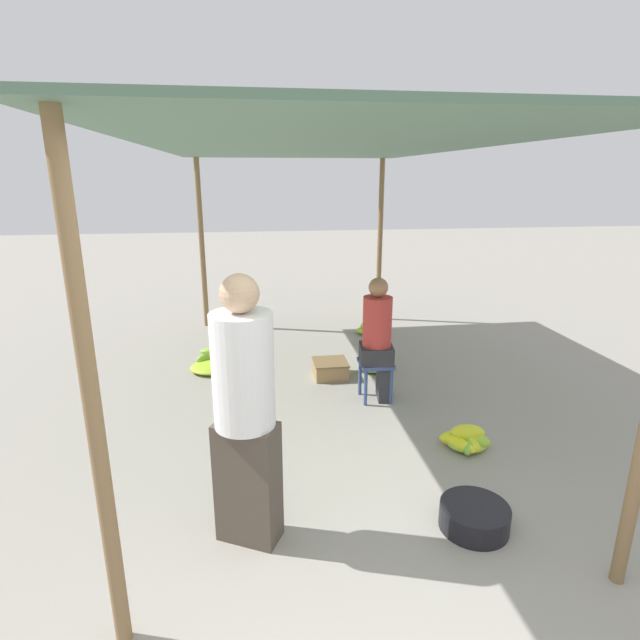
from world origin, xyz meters
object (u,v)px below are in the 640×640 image
at_px(basin_black, 474,517).
at_px(banana_pile_left_1, 240,333).
at_px(crate_near, 330,369).
at_px(banana_pile_right_0, 373,363).
at_px(banana_pile_right_2, 370,329).
at_px(banana_pile_left_0, 215,363).
at_px(vendor_foreground, 245,410).
at_px(vendor_seated, 378,338).
at_px(banana_pile_right_1, 466,440).
at_px(stool, 376,369).

relative_size(basin_black, banana_pile_left_1, 0.86).
bearing_deg(crate_near, banana_pile_right_0, 11.28).
bearing_deg(banana_pile_left_1, banana_pile_right_2, -0.69).
height_order(banana_pile_left_0, banana_pile_right_2, banana_pile_left_0).
height_order(banana_pile_left_0, crate_near, banana_pile_left_0).
xyz_separation_m(banana_pile_left_1, banana_pile_right_0, (1.62, -1.50, 0.01)).
distance_m(vendor_foreground, vendor_seated, 2.40).
xyz_separation_m(vendor_seated, banana_pile_left_0, (-1.77, 1.10, -0.61)).
xyz_separation_m(banana_pile_left_1, banana_pile_right_1, (2.00, -3.39, -0.02)).
xyz_separation_m(stool, vendor_seated, (0.02, 0.00, 0.35)).
bearing_deg(crate_near, banana_pile_right_1, -62.69).
xyz_separation_m(stool, banana_pile_right_2, (0.50, 2.26, -0.27)).
height_order(banana_pile_right_2, crate_near, banana_pile_right_2).
relative_size(vendor_foreground, banana_pile_left_0, 3.04).
relative_size(basin_black, crate_near, 1.17).
xyz_separation_m(stool, basin_black, (0.17, -2.09, -0.26)).
bearing_deg(stool, banana_pile_right_0, 77.79).
bearing_deg(banana_pile_right_2, banana_pile_right_0, -102.49).
relative_size(stool, banana_pile_right_2, 1.03).
bearing_deg(banana_pile_right_0, banana_pile_left_1, 137.34).
bearing_deg(banana_pile_right_2, vendor_seated, -101.93).
height_order(banana_pile_left_1, banana_pile_right_0, banana_pile_left_1).
height_order(stool, banana_pile_left_0, stool).
bearing_deg(banana_pile_right_1, crate_near, 117.31).
height_order(banana_pile_right_0, banana_pile_right_1, banana_pile_right_0).
xyz_separation_m(vendor_seated, crate_near, (-0.39, 0.68, -0.60)).
height_order(vendor_foreground, banana_pile_right_1, vendor_foreground).
relative_size(vendor_foreground, basin_black, 3.79).
height_order(vendor_seated, crate_near, vendor_seated).
bearing_deg(banana_pile_right_1, vendor_seated, 115.47).
height_order(vendor_seated, basin_black, vendor_seated).
bearing_deg(stool, banana_pile_right_2, 77.61).
bearing_deg(vendor_seated, stool, -172.30).
height_order(banana_pile_right_1, crate_near, banana_pile_right_1).
xyz_separation_m(basin_black, banana_pile_right_1, (0.38, 0.99, -0.01)).
height_order(stool, vendor_seated, vendor_seated).
xyz_separation_m(stool, banana_pile_right_1, (0.55, -1.10, -0.26)).
bearing_deg(banana_pile_right_0, crate_near, -168.72).
relative_size(banana_pile_left_1, banana_pile_right_2, 1.31).
bearing_deg(banana_pile_right_1, banana_pile_right_0, 101.21).
bearing_deg(stool, vendor_seated, 7.70).
bearing_deg(crate_near, banana_pile_left_0, 163.02).
relative_size(banana_pile_left_1, banana_pile_right_1, 1.21).
bearing_deg(stool, banana_pile_right_1, -63.65).
bearing_deg(vendor_seated, banana_pile_right_1, -64.53).
xyz_separation_m(basin_black, banana_pile_left_0, (-1.92, 3.19, 0.00)).
bearing_deg(vendor_foreground, basin_black, -4.85).
distance_m(banana_pile_left_0, banana_pile_right_0, 1.95).
xyz_separation_m(banana_pile_right_1, crate_near, (-0.92, 1.78, 0.02)).
relative_size(vendor_seated, crate_near, 3.33).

